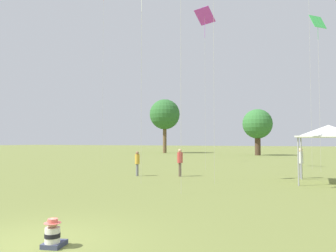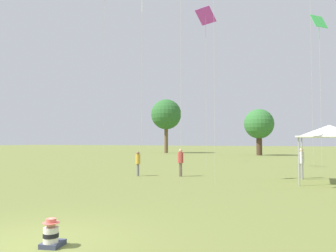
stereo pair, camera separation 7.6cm
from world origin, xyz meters
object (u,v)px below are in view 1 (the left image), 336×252
seated_toddler (53,235)px  kite_3 (205,19)px  person_standing_3 (137,161)px  canopy_tent (329,131)px  distant_tree_2 (257,124)px  person_standing_2 (180,160)px  person_standing_5 (301,160)px  distant_tree_0 (165,115)px  kite_5 (318,25)px

seated_toddler → kite_3: (-2.58, 19.77, 11.87)m
person_standing_3 → kite_3: kite_3 is taller
seated_toddler → person_standing_3: person_standing_3 is taller
canopy_tent → distant_tree_2: (-8.15, 33.68, 2.14)m
canopy_tent → kite_3: bearing=143.4°
person_standing_2 → person_standing_5: 7.22m
person_standing_2 → person_standing_5: person_standing_5 is taller
person_standing_5 → kite_3: kite_3 is taller
person_standing_2 → person_standing_3: size_ratio=1.10×
person_standing_3 → kite_3: (2.48, 6.77, 11.19)m
canopy_tent → distant_tree_0: size_ratio=0.32×
kite_5 → distant_tree_2: kite_5 is taller
seated_toddler → kite_5: 23.71m
kite_3 → kite_5: 8.50m
seated_toddler → person_standing_2: bearing=87.0°
seated_toddler → kite_3: size_ratio=0.05×
person_standing_5 → seated_toddler: bearing=4.4°
kite_5 → distant_tree_2: size_ratio=1.58×
canopy_tent → distant_tree_0: distant_tree_0 is taller
person_standing_2 → person_standing_5: bearing=79.0°
seated_toddler → person_standing_2: size_ratio=0.35×
person_standing_3 → kite_5: size_ratio=0.14×
person_standing_2 → distant_tree_0: 41.19m
distant_tree_0 → distant_tree_2: (17.44, -3.62, -2.35)m
kite_3 → distant_tree_2: (0.35, 27.36, -7.29)m
person_standing_2 → person_standing_5: (6.99, 1.81, 0.08)m
person_standing_3 → distant_tree_0: 40.96m
person_standing_5 → canopy_tent: canopy_tent is taller
distant_tree_0 → distant_tree_2: size_ratio=1.39×
distant_tree_2 → seated_toddler: bearing=-87.3°
person_standing_2 → kite_3: size_ratio=0.13×
person_standing_3 → distant_tree_0: bearing=147.0°
person_standing_5 → kite_3: (-7.10, 4.13, 11.02)m
seated_toddler → person_standing_2: (-2.47, 13.83, 0.78)m
kite_3 → person_standing_3: bearing=134.2°
distant_tree_0 → person_standing_2: bearing=-65.0°
seated_toddler → person_standing_5: size_ratio=0.34×
seated_toddler → kite_5: size_ratio=0.05×
canopy_tent → kite_5: size_ratio=0.28×
person_standing_5 → kite_3: bearing=-99.7°
canopy_tent → kite_5: kite_5 is taller
kite_5 → person_standing_2: bearing=-141.8°
seated_toddler → person_standing_3: bearing=98.1°
person_standing_2 → distant_tree_2: 33.52m
distant_tree_2 → person_standing_5: bearing=-77.9°
kite_3 → kite_5: kite_3 is taller
person_standing_2 → kite_3: (-0.10, 5.94, 11.10)m
person_standing_2 → kite_5: 14.32m
person_standing_2 → kite_5: (8.23, 6.68, 9.63)m
person_standing_5 → kite_5: bearing=-173.8°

